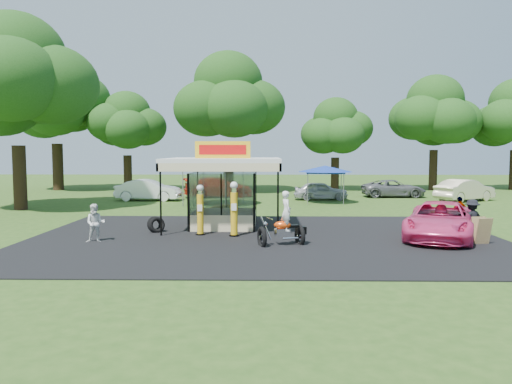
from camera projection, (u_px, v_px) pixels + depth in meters
The scene contains 26 objects.
ground at pixel (265, 247), 19.26m from camera, with size 120.00×120.00×0.00m, color #294A17.
asphalt_apron at pixel (265, 238), 21.25m from camera, with size 20.00×14.00×0.04m, color black.
gas_station_kiosk at pixel (224, 191), 24.13m from camera, with size 5.40×5.40×4.18m.
gas_pump_left at pixel (200, 211), 21.89m from camera, with size 0.42×0.42×2.27m.
gas_pump_right at pixel (234, 211), 21.54m from camera, with size 0.45×0.45×2.41m.
motorcycle at pixel (285, 224), 19.58m from camera, with size 1.98×1.38×2.25m.
spare_tires at pixel (156, 225), 22.68m from camera, with size 0.95×0.87×0.77m.
a_frame_sign at pixel (482, 231), 19.81m from camera, with size 0.65×0.64×1.09m.
kiosk_car at pixel (227, 212), 26.43m from camera, with size 1.13×2.82×0.96m, color gold.
pink_sedan at pixel (440, 221), 20.98m from camera, with size 2.62×5.68×1.58m, color #F14184.
spectator_west at pixel (95, 223), 20.29m from camera, with size 0.77×0.60×1.58m, color white.
spectator_east_a at pixel (472, 219), 21.18m from camera, with size 1.09×0.63×1.68m, color black.
spectator_east_b at pixel (460, 212), 24.00m from camera, with size 0.90×0.37×1.54m, color gray.
bg_car_a at pixel (148, 190), 37.48m from camera, with size 1.68×4.83×1.59m, color white.
bg_car_b at pixel (218, 187), 40.14m from camera, with size 2.25×5.53×1.60m, color #B6200E.
bg_car_c at pixel (321, 191), 38.04m from camera, with size 1.65×4.10×1.40m, color #BBB9BF.
bg_car_d at pixel (394, 188), 40.31m from camera, with size 2.32×5.03×1.40m, color slate.
bg_car_e at pixel (465, 190), 36.97m from camera, with size 1.73×4.96×1.63m, color beige.
tent_west at pixel (214, 161), 34.39m from camera, with size 4.82×4.82×3.37m.
tent_east at pixel (325, 169), 35.64m from camera, with size 3.84×3.84×2.69m.
oak_far_a at pixel (56, 107), 47.07m from camera, with size 10.45×10.45×12.38m.
oak_far_b at pixel (127, 129), 47.41m from camera, with size 7.70×7.70×9.18m.
oak_far_c at pixel (228, 105), 45.08m from camera, with size 10.52×10.52×12.40m.
oak_far_d at pixel (335, 132), 47.57m from camera, with size 7.24×7.24×8.62m.
oak_far_e at pixel (435, 118), 47.12m from camera, with size 8.94×8.94×10.64m.
oak_near at pixel (16, 90), 31.14m from camera, with size 10.46×10.46×12.04m.
Camera 1 is at (-0.01, -19.02, 3.72)m, focal length 35.00 mm.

